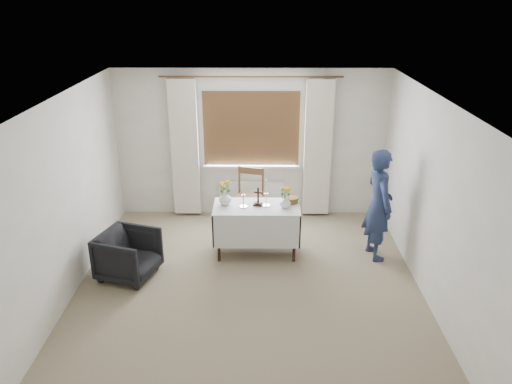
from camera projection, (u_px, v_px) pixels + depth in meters
ground at (248, 292)px, 6.48m from camera, size 5.00×5.00×0.00m
altar_table at (257, 230)px, 7.30m from camera, size 1.24×0.64×0.76m
wooden_chair at (248, 200)px, 8.02m from camera, size 0.56×0.56×1.00m
armchair at (128, 255)px, 6.73m from camera, size 0.90×0.88×0.65m
person at (379, 205)px, 7.07m from camera, size 0.51×0.66×1.64m
radiator at (251, 198)px, 8.60m from camera, size 1.10×0.10×0.60m
wooden_cross at (258, 197)px, 7.13m from camera, size 0.15×0.12×0.28m
candlestick_left at (243, 194)px, 7.05m from camera, size 0.15×0.15×0.39m
candlestick_right at (266, 193)px, 7.09m from camera, size 0.13×0.13×0.40m
flower_vase_left at (225, 198)px, 7.18m from camera, size 0.23×0.23×0.19m
flower_vase_right at (285, 202)px, 7.08m from camera, size 0.20×0.20×0.17m
wicker_basket at (291, 200)px, 7.27m from camera, size 0.28×0.28×0.09m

